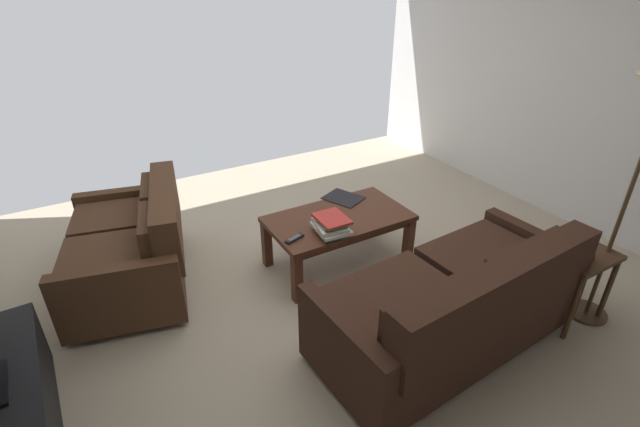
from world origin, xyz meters
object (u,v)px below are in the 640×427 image
(loveseat_near, at_px, (133,246))
(coffee_table, at_px, (338,224))
(sofa_main, at_px, (456,304))
(end_table, at_px, (571,261))
(loose_magazine, at_px, (343,198))
(book_stack, at_px, (331,225))
(tv_remote, at_px, (295,238))

(loveseat_near, relative_size, coffee_table, 1.26)
(sofa_main, xyz_separation_m, coffee_table, (0.14, -1.19, 0.03))
(coffee_table, bearing_deg, end_table, 128.62)
(coffee_table, xyz_separation_m, loose_magazine, (-0.21, -0.25, 0.07))
(book_stack, bearing_deg, coffee_table, -135.12)
(tv_remote, bearing_deg, book_stack, 170.42)
(coffee_table, height_order, loose_magazine, loose_magazine)
(coffee_table, xyz_separation_m, end_table, (-1.06, 1.33, 0.06))
(end_table, distance_m, book_stack, 1.70)
(tv_remote, bearing_deg, loveseat_near, -33.58)
(coffee_table, distance_m, tv_remote, 0.50)
(end_table, bearing_deg, loveseat_near, -36.21)
(sofa_main, distance_m, end_table, 0.94)
(book_stack, bearing_deg, loose_magazine, -131.83)
(loveseat_near, xyz_separation_m, coffee_table, (-1.51, 0.55, 0.04))
(end_table, relative_size, book_stack, 1.76)
(coffee_table, height_order, end_table, end_table)
(sofa_main, bearing_deg, end_table, 171.47)
(loveseat_near, bearing_deg, tv_remote, 146.42)
(sofa_main, height_order, tv_remote, sofa_main)
(coffee_table, bearing_deg, tv_remote, 16.26)
(loveseat_near, relative_size, tv_remote, 8.69)
(sofa_main, height_order, coffee_table, sofa_main)
(sofa_main, relative_size, loose_magazine, 5.84)
(loose_magazine, bearing_deg, coffee_table, 27.04)
(sofa_main, xyz_separation_m, book_stack, (0.32, -1.01, 0.16))
(coffee_table, relative_size, tv_remote, 6.89)
(sofa_main, xyz_separation_m, tv_remote, (0.61, -1.05, 0.11))
(sofa_main, bearing_deg, tv_remote, -60.14)
(end_table, relative_size, tv_remote, 3.30)
(end_table, height_order, book_stack, book_stack)
(coffee_table, bearing_deg, loveseat_near, -20.14)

